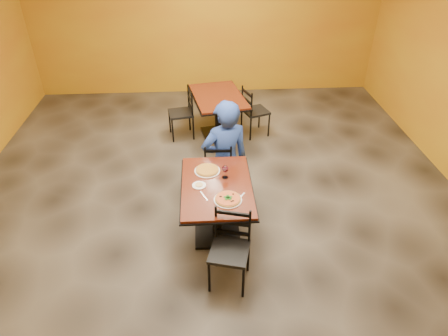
{
  "coord_description": "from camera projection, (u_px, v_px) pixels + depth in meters",
  "views": [
    {
      "loc": [
        -0.14,
        -4.13,
        3.45
      ],
      "look_at": [
        0.1,
        -0.3,
        0.85
      ],
      "focal_mm": 31.6,
      "sensor_mm": 36.0,
      "label": 1
    }
  ],
  "objects": [
    {
      "name": "fork",
      "position": [
        204.0,
        196.0,
        4.36
      ],
      "size": [
        0.09,
        0.18,
        0.0
      ],
      "primitive_type": "cube",
      "rotation": [
        0.0,
        0.0,
        0.42
      ],
      "color": "silver",
      "rests_on": "table_main"
    },
    {
      "name": "wine_glass",
      "position": [
        225.0,
        171.0,
        4.6
      ],
      "size": [
        0.08,
        0.08,
        0.18
      ],
      "primitive_type": null,
      "color": "white",
      "rests_on": "table_main"
    },
    {
      "name": "knife",
      "position": [
        240.0,
        198.0,
        4.33
      ],
      "size": [
        0.13,
        0.18,
        0.0
      ],
      "primitive_type": "cube",
      "rotation": [
        0.0,
        0.0,
        -0.62
      ],
      "color": "silver",
      "rests_on": "table_main"
    },
    {
      "name": "chair_main_far",
      "position": [
        218.0,
        166.0,
        5.45
      ],
      "size": [
        0.39,
        0.39,
        0.83
      ],
      "primitive_type": null,
      "rotation": [
        0.0,
        0.0,
        3.1
      ],
      "color": "black",
      "rests_on": "floor"
    },
    {
      "name": "pizza_main",
      "position": [
        228.0,
        199.0,
        4.29
      ],
      "size": [
        0.28,
        0.28,
        0.02
      ],
      "primitive_type": "cylinder",
      "color": "#990F0B",
      "rests_on": "plate_main"
    },
    {
      "name": "floor",
      "position": [
        216.0,
        208.0,
        5.36
      ],
      "size": [
        7.0,
        8.0,
        0.01
      ],
      "primitive_type": "cube",
      "color": "black",
      "rests_on": "ground"
    },
    {
      "name": "wall_back",
      "position": [
        206.0,
        20.0,
        7.82
      ],
      "size": [
        7.0,
        0.01,
        3.0
      ],
      "primitive_type": "cube",
      "color": "#BC9214",
      "rests_on": "ground"
    },
    {
      "name": "table_main",
      "position": [
        217.0,
        198.0,
        4.63
      ],
      "size": [
        0.83,
        1.23,
        0.75
      ],
      "color": "#621F0F",
      "rests_on": "floor"
    },
    {
      "name": "table_second",
      "position": [
        218.0,
        106.0,
        6.72
      ],
      "size": [
        1.04,
        1.36,
        0.75
      ],
      "rotation": [
        0.0,
        0.0,
        0.18
      ],
      "color": "#621F0F",
      "rests_on": "floor"
    },
    {
      "name": "side_plate",
      "position": [
        199.0,
        185.0,
        4.51
      ],
      "size": [
        0.16,
        0.16,
        0.01
      ],
      "primitive_type": "cylinder",
      "color": "white",
      "rests_on": "table_main"
    },
    {
      "name": "dip",
      "position": [
        199.0,
        185.0,
        4.51
      ],
      "size": [
        0.09,
        0.09,
        0.01
      ],
      "primitive_type": "cylinder",
      "color": "tan",
      "rests_on": "side_plate"
    },
    {
      "name": "pizza_far",
      "position": [
        207.0,
        170.0,
        4.75
      ],
      "size": [
        0.28,
        0.28,
        0.02
      ],
      "primitive_type": "cylinder",
      "color": "gold",
      "rests_on": "plate_far"
    },
    {
      "name": "chair_main_near",
      "position": [
        229.0,
        252.0,
        4.08
      ],
      "size": [
        0.48,
        0.48,
        0.88
      ],
      "primitive_type": null,
      "rotation": [
        0.0,
        0.0,
        -0.26
      ],
      "color": "black",
      "rests_on": "floor"
    },
    {
      "name": "plate_far",
      "position": [
        207.0,
        171.0,
        4.76
      ],
      "size": [
        0.31,
        0.31,
        0.01
      ],
      "primitive_type": "cylinder",
      "color": "white",
      "rests_on": "table_main"
    },
    {
      "name": "chair_second_left",
      "position": [
        181.0,
        113.0,
        6.75
      ],
      "size": [
        0.46,
        0.46,
        0.87
      ],
      "primitive_type": null,
      "rotation": [
        0.0,
        0.0,
        -1.38
      ],
      "color": "black",
      "rests_on": "floor"
    },
    {
      "name": "chair_second_right",
      "position": [
        256.0,
        111.0,
        6.82
      ],
      "size": [
        0.51,
        0.51,
        0.87
      ],
      "primitive_type": null,
      "rotation": [
        0.0,
        0.0,
        1.92
      ],
      "color": "black",
      "rests_on": "floor"
    },
    {
      "name": "plate_main",
      "position": [
        228.0,
        200.0,
        4.29
      ],
      "size": [
        0.31,
        0.31,
        0.01
      ],
      "primitive_type": "cylinder",
      "color": "white",
      "rests_on": "table_main"
    },
    {
      "name": "diner",
      "position": [
        225.0,
        148.0,
        5.31
      ],
      "size": [
        0.77,
        0.61,
        1.39
      ],
      "primitive_type": "imported",
      "rotation": [
        0.0,
        0.0,
        3.41
      ],
      "color": "navy",
      "rests_on": "floor"
    }
  ]
}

